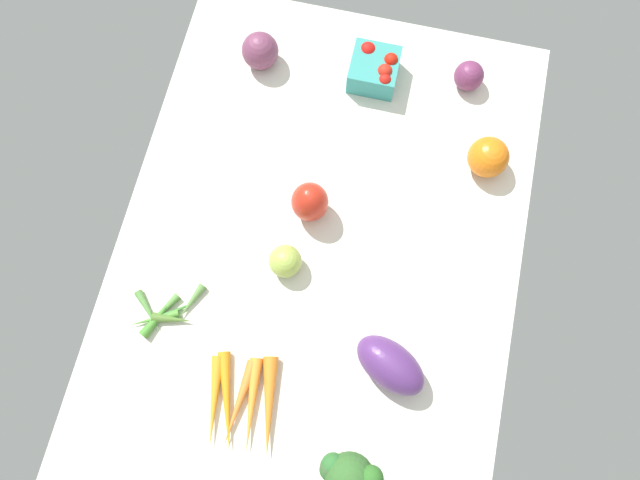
{
  "coord_description": "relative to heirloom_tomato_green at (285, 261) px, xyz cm",
  "views": [
    {
      "loc": [
        -30.01,
        -6.8,
        109.71
      ],
      "look_at": [
        0.0,
        0.0,
        4.0
      ],
      "focal_mm": 32.98,
      "sensor_mm": 36.0,
      "label": 1
    }
  ],
  "objects": [
    {
      "name": "tablecloth",
      "position": [
        5.67,
        -5.27,
        -4.07
      ],
      "size": [
        104.0,
        76.0,
        2.0
      ],
      "primitive_type": "cube",
      "color": "silver",
      "rests_on": "ground"
    },
    {
      "name": "heirloom_tomato_green",
      "position": [
        0.0,
        0.0,
        0.0
      ],
      "size": [
        6.13,
        6.13,
        6.13
      ],
      "primitive_type": "sphere",
      "color": "#A1BB4C",
      "rests_on": "tablecloth"
    },
    {
      "name": "red_onion_center",
      "position": [
        45.83,
        -27.09,
        -0.06
      ],
      "size": [
        6.02,
        6.02,
        6.02
      ],
      "primitive_type": "sphere",
      "color": "#6F2F57",
      "rests_on": "tablecloth"
    },
    {
      "name": "okra_pile",
      "position": [
        -13.87,
        19.31,
        -2.22
      ],
      "size": [
        12.0,
        12.76,
        1.95
      ],
      "color": "#4F8F33",
      "rests_on": "tablecloth"
    },
    {
      "name": "red_onion_near_basket",
      "position": [
        41.63,
        15.38,
        0.71
      ],
      "size": [
        7.55,
        7.55,
        7.55
      ],
      "primitive_type": "sphere",
      "color": "#733957",
      "rests_on": "tablecloth"
    },
    {
      "name": "eggplant",
      "position": [
        -14.25,
        -22.32,
        0.82
      ],
      "size": [
        12.89,
        15.47,
        7.78
      ],
      "primitive_type": "ellipsoid",
      "rotation": [
        0.0,
        0.0,
        1.11
      ],
      "color": "#562E70",
      "rests_on": "tablecloth"
    },
    {
      "name": "bell_pepper_red",
      "position": [
        11.69,
        -1.97,
        1.64
      ],
      "size": [
        8.6,
        8.6,
        9.42
      ],
      "primitive_type": "ellipsoid",
      "rotation": [
        0.0,
        0.0,
        2.87
      ],
      "color": "red",
      "rests_on": "tablecloth"
    },
    {
      "name": "carrot_bunch",
      "position": [
        -26.15,
        1.3,
        -1.85
      ],
      "size": [
        17.99,
        15.17,
        2.79
      ],
      "color": "orange",
      "rests_on": "tablecloth"
    },
    {
      "name": "berry_basket",
      "position": [
        43.01,
        -8.24,
        0.21
      ],
      "size": [
        9.54,
        9.54,
        6.88
      ],
      "color": "teal",
      "rests_on": "tablecloth"
    },
    {
      "name": "heirloom_tomato_orange",
      "position": [
        28.43,
        -33.25,
        0.9
      ],
      "size": [
        7.93,
        7.93,
        7.93
      ],
      "primitive_type": "sphere",
      "color": "orange",
      "rests_on": "tablecloth"
    },
    {
      "name": "broccoli_head",
      "position": [
        -33.11,
        -18.42,
        4.08
      ],
      "size": [
        8.2,
        10.18,
        11.44
      ],
      "color": "#99D08B",
      "rests_on": "tablecloth"
    }
  ]
}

